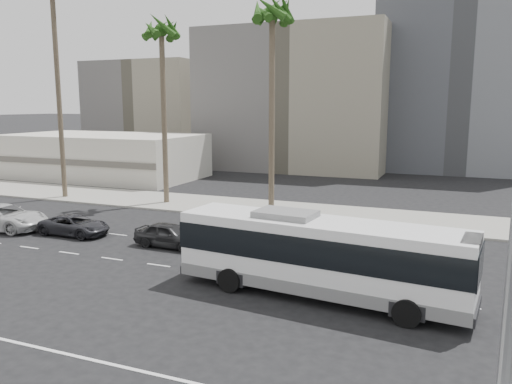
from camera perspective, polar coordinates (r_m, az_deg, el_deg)
The scene contains 13 objects.
ground at distance 25.05m, azimuth 0.91°, elevation -9.83°, with size 700.00×700.00×0.00m, color black.
sidewalk_north at distance 39.36m, azimuth 9.05°, elevation -2.56°, with size 120.00×7.00×0.15m, color gray.
commercial_low at distance 61.81m, azimuth -16.69°, elevation 3.90°, with size 22.00×12.16×5.00m.
midrise_beige_west at distance 70.08m, azimuth 5.07°, elevation 10.24°, with size 24.00×18.00×18.00m, color slate.
midrise_gray_center at distance 74.17m, azimuth 22.13°, elevation 12.64°, with size 20.00×20.00×26.00m, color #505258.
midrise_beige_far at distance 85.72m, azimuth -11.00°, elevation 9.02°, with size 18.00×16.00×15.00m, color slate.
civic_tower at distance 273.92m, azimuth 20.42°, elevation 15.59°, with size 42.00×42.00×129.00m.
city_bus at distance 22.59m, azimuth 7.17°, elevation -6.91°, with size 13.15×4.21×3.71m.
car_a at distance 30.80m, azimuth -9.68°, elevation -4.77°, with size 4.35×1.75×1.48m, color black.
car_b at distance 35.21m, azimuth -19.69°, elevation -3.52°, with size 4.72×2.18×1.31m, color #27272C.
car_c at distance 38.57m, azimuth -26.49°, elevation -2.55°, with size 6.14×2.83×1.71m, color silver.
palm_near at distance 38.77m, azimuth 1.84°, elevation 18.96°, with size 4.78×4.78×16.10m.
palm_mid at distance 43.89m, azimuth -10.57°, elevation 17.05°, with size 5.06×5.06×15.64m.
Camera 1 is at (8.46, -22.03, 8.42)m, focal length 35.63 mm.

